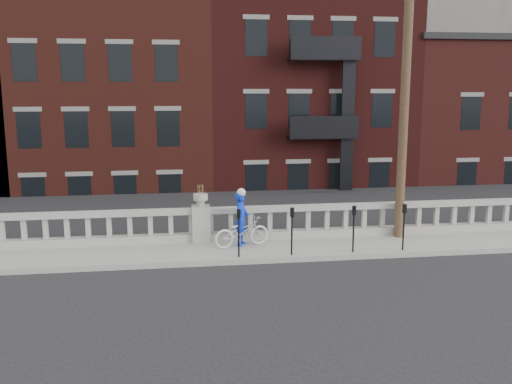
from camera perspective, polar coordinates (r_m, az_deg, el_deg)
The scene contains 12 objects.
ground at distance 13.94m, azimuth -4.68°, elevation -9.82°, with size 120.00×120.00×0.00m, color black.
sidewalk at distance 16.76m, azimuth -5.32°, elevation -6.02°, with size 32.00×2.20×0.15m, color gray.
balustrade at distance 17.53m, azimuth -5.51°, elevation -3.36°, with size 28.00×0.34×1.03m.
planter_pedestal at distance 17.48m, azimuth -5.53°, elevation -2.76°, with size 0.55×0.55×1.76m.
lower_level at distance 36.18m, azimuth -6.13°, elevation 7.02°, with size 80.00×44.00×20.80m.
utility_pole at distance 18.04m, azimuth 14.76°, elevation 11.47°, with size 1.60×0.28×10.00m.
parking_meter_b at distance 15.77m, azimuth -1.74°, elevation -3.57°, with size 0.10×0.09×1.36m.
parking_meter_c at distance 16.00m, azimuth 3.61°, elevation -3.38°, with size 0.10×0.09×1.36m.
parking_meter_d at distance 16.46m, azimuth 9.74°, elevation -3.12°, with size 0.10×0.09×1.36m.
parking_meter_e at distance 16.97m, azimuth 14.58°, elevation -2.89°, with size 0.10×0.09×1.36m.
bicycle at distance 16.92m, azimuth -1.45°, elevation -3.97°, with size 0.60×1.71×0.90m, color silver.
cyclist at distance 16.96m, azimuth -1.47°, elevation -2.68°, with size 0.59×0.39×1.62m, color #0D2DC7.
Camera 1 is at (-0.74, -13.05, 4.86)m, focal length 40.00 mm.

